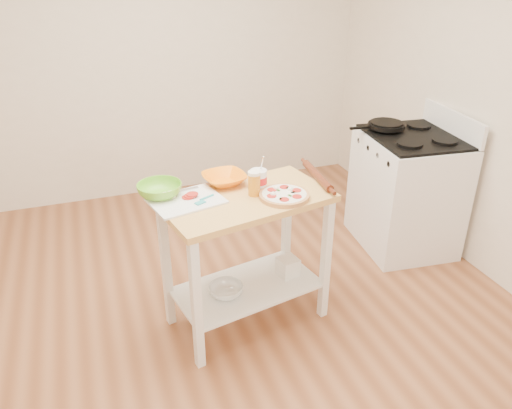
{
  "coord_description": "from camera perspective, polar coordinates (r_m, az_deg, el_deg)",
  "views": [
    {
      "loc": [
        -0.7,
        -2.48,
        2.18
      ],
      "look_at": [
        0.22,
        0.1,
        0.8
      ],
      "focal_mm": 35.0,
      "sensor_mm": 36.0,
      "label": 1
    }
  ],
  "objects": [
    {
      "name": "skillet",
      "position": [
        4.09,
        14.58,
        8.75
      ],
      "size": [
        0.45,
        0.29,
        0.03
      ],
      "rotation": [
        0.0,
        0.0,
        -0.07
      ],
      "color": "black",
      "rests_on": "gas_stove"
    },
    {
      "name": "gas_stove",
      "position": [
        4.18,
        16.79,
        1.49
      ],
      "size": [
        0.74,
        0.84,
        1.11
      ],
      "rotation": [
        0.0,
        0.0,
        -0.1
      ],
      "color": "white",
      "rests_on": "ground"
    },
    {
      "name": "prep_island",
      "position": [
        3.06,
        -1.09,
        -3.55
      ],
      "size": [
        1.08,
        0.72,
        0.9
      ],
      "rotation": [
        0.0,
        0.0,
        0.19
      ],
      "color": "#DDAB5A",
      "rests_on": "ground"
    },
    {
      "name": "knife",
      "position": [
        2.99,
        -9.67,
        1.32
      ],
      "size": [
        0.27,
        0.07,
        0.01
      ],
      "rotation": [
        0.0,
        0.0,
        0.13
      ],
      "color": "silver",
      "rests_on": "cutting_board"
    },
    {
      "name": "yogurt_tub",
      "position": [
        3.01,
        0.29,
        2.88
      ],
      "size": [
        0.1,
        0.1,
        0.22
      ],
      "color": "white",
      "rests_on": "prep_island"
    },
    {
      "name": "rolling_pin",
      "position": [
        3.18,
        7.03,
        3.26
      ],
      "size": [
        0.08,
        0.43,
        0.05
      ],
      "primitive_type": "cylinder",
      "rotation": [
        1.57,
        0.0,
        -0.08
      ],
      "color": "#5F2815",
      "rests_on": "prep_island"
    },
    {
      "name": "room_shell",
      "position": [
        2.71,
        -3.79,
        8.83
      ],
      "size": [
        4.04,
        4.54,
        2.74
      ],
      "color": "#945936",
      "rests_on": "ground"
    },
    {
      "name": "orange_bowl",
      "position": [
        3.1,
        -3.65,
        2.93
      ],
      "size": [
        0.29,
        0.29,
        0.06
      ],
      "primitive_type": "imported",
      "rotation": [
        0.0,
        0.0,
        0.12
      ],
      "color": "orange",
      "rests_on": "prep_island"
    },
    {
      "name": "green_bowl",
      "position": [
        2.97,
        -10.95,
        1.61
      ],
      "size": [
        0.28,
        0.28,
        0.08
      ],
      "primitive_type": "imported",
      "rotation": [
        0.0,
        0.0,
        -0.07
      ],
      "color": "#6ABC2B",
      "rests_on": "prep_island"
    },
    {
      "name": "cutting_board",
      "position": [
        2.9,
        -8.07,
        0.48
      ],
      "size": [
        0.46,
        0.38,
        0.04
      ],
      "rotation": [
        0.0,
        0.0,
        0.23
      ],
      "color": "white",
      "rests_on": "prep_island"
    },
    {
      "name": "pizza",
      "position": [
        2.92,
        3.22,
        1.09
      ],
      "size": [
        0.3,
        0.3,
        0.05
      ],
      "rotation": [
        0.0,
        0.0,
        -0.13
      ],
      "color": "tan",
      "rests_on": "prep_island"
    },
    {
      "name": "shelf_glass_bowl",
      "position": [
        3.17,
        -3.44,
        -9.78
      ],
      "size": [
        0.23,
        0.23,
        0.07
      ],
      "primitive_type": "imported",
      "rotation": [
        0.0,
        0.0,
        -0.09
      ],
      "color": "silver",
      "rests_on": "prep_island"
    },
    {
      "name": "beer_pint",
      "position": [
        2.93,
        -0.21,
        2.45
      ],
      "size": [
        0.08,
        0.08,
        0.15
      ],
      "color": "orange",
      "rests_on": "prep_island"
    },
    {
      "name": "shelf_bin",
      "position": [
        3.34,
        3.68,
        -7.09
      ],
      "size": [
        0.14,
        0.14,
        0.12
      ],
      "primitive_type": "cube",
      "rotation": [
        0.0,
        0.0,
        0.19
      ],
      "color": "white",
      "rests_on": "prep_island"
    },
    {
      "name": "spatula",
      "position": [
        2.88,
        -5.99,
        0.54
      ],
      "size": [
        0.14,
        0.11,
        0.01
      ],
      "rotation": [
        0.0,
        0.0,
        0.44
      ],
      "color": "#2CA8AE",
      "rests_on": "cutting_board"
    }
  ]
}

